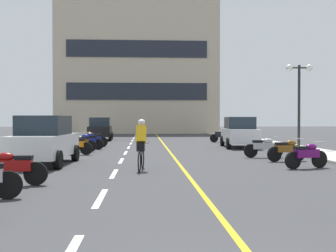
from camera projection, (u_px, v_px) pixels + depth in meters
ground_plane at (163, 149)px, 24.08m from camera, size 140.00×140.00×0.00m
curb_left at (48, 145)px, 26.67m from camera, size 2.40×72.00×0.12m
curb_right at (270, 144)px, 27.48m from camera, size 2.40×72.00×0.12m
lane_dash_1 at (101, 198)px, 8.99m from camera, size 0.14×2.20×0.01m
lane_dash_2 at (114, 174)px, 12.98m from camera, size 0.14×2.20×0.01m
lane_dash_3 at (121, 161)px, 16.98m from camera, size 0.14×2.20×0.01m
lane_dash_4 at (126, 153)px, 20.97m from camera, size 0.14×2.20×0.01m
lane_dash_5 at (129, 147)px, 24.96m from camera, size 0.14×2.20×0.01m
lane_dash_6 at (131, 144)px, 28.96m from camera, size 0.14×2.20×0.01m
lane_dash_7 at (132, 141)px, 32.95m from camera, size 0.14×2.20×0.01m
lane_dash_8 at (134, 138)px, 36.94m from camera, size 0.14×2.20×0.01m
lane_dash_9 at (135, 136)px, 40.94m from camera, size 0.14×2.20×0.01m
lane_dash_10 at (136, 135)px, 44.93m from camera, size 0.14×2.20×0.01m
lane_dash_11 at (136, 134)px, 48.92m from camera, size 0.14×2.20×0.01m
centre_line_yellow at (165, 145)px, 27.09m from camera, size 0.12×66.00×0.01m
office_building at (138, 67)px, 51.88m from camera, size 19.08×8.29×16.22m
street_lamp_mid at (299, 86)px, 22.74m from camera, size 1.46×0.36×4.55m
parked_car_near at (44, 140)px, 15.53m from camera, size 2.07×4.27×1.82m
parked_car_mid at (240, 132)px, 24.90m from camera, size 2.13×4.30×1.82m
parked_car_far at (100, 129)px, 33.55m from camera, size 2.05×4.26×1.82m
motorcycle_2 at (13, 167)px, 10.62m from camera, size 1.70×0.60×0.92m
motorcycle_3 at (307, 155)px, 14.31m from camera, size 1.65×0.75×0.92m
motorcycle_4 at (287, 150)px, 16.72m from camera, size 1.68×0.67×0.92m
motorcycle_5 at (264, 147)px, 18.32m from camera, size 1.70×0.60×0.92m
motorcycle_6 at (75, 145)px, 19.79m from camera, size 1.69×0.62×0.92m
motorcycle_7 at (80, 143)px, 21.55m from camera, size 1.70×0.60×0.92m
motorcycle_8 at (89, 141)px, 23.28m from camera, size 1.69×0.62×0.92m
motorcycle_9 at (93, 139)px, 25.33m from camera, size 1.66×0.74×0.92m
motorcycle_10 at (92, 138)px, 27.29m from camera, size 1.70×0.60×0.92m
motorcycle_11 at (222, 136)px, 30.48m from camera, size 1.70×0.60×0.92m
cyclist_rider at (141, 144)px, 13.78m from camera, size 0.43×1.77×1.71m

